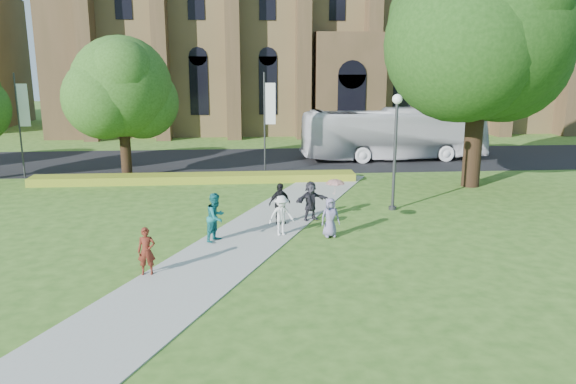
{
  "coord_description": "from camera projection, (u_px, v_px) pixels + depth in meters",
  "views": [
    {
      "loc": [
        0.69,
        -17.92,
        6.69
      ],
      "look_at": [
        2.44,
        3.61,
        1.6
      ],
      "focal_mm": 35.0,
      "sensor_mm": 36.0,
      "label": 1
    }
  ],
  "objects": [
    {
      "name": "ground",
      "position": [
        224.0,
        264.0,
        18.87
      ],
      "size": [
        160.0,
        160.0,
        0.0
      ],
      "primitive_type": "plane",
      "color": "#355F1C",
      "rests_on": "ground"
    },
    {
      "name": "road",
      "position": [
        233.0,
        160.0,
        38.27
      ],
      "size": [
        160.0,
        10.0,
        0.02
      ],
      "primitive_type": "cube",
      "color": "black",
      "rests_on": "ground"
    },
    {
      "name": "footpath",
      "position": [
        225.0,
        254.0,
        19.83
      ],
      "size": [
        15.58,
        28.54,
        0.04
      ],
      "primitive_type": "cube",
      "rotation": [
        0.0,
        0.0,
        -0.44
      ],
      "color": "#B2B2A8",
      "rests_on": "ground"
    },
    {
      "name": "flower_hedge",
      "position": [
        195.0,
        178.0,
        31.46
      ],
      "size": [
        18.0,
        1.4,
        0.45
      ],
      "primitive_type": "cube",
      "color": "gold",
      "rests_on": "ground"
    },
    {
      "name": "streetlamp",
      "position": [
        396.0,
        138.0,
        25.01
      ],
      "size": [
        0.44,
        0.44,
        5.24
      ],
      "color": "#38383D",
      "rests_on": "ground"
    },
    {
      "name": "large_tree",
      "position": [
        482.0,
        26.0,
        28.65
      ],
      "size": [
        9.6,
        9.6,
        13.2
      ],
      "color": "#332114",
      "rests_on": "ground"
    },
    {
      "name": "street_tree_1",
      "position": [
        121.0,
        87.0,
        31.26
      ],
      "size": [
        5.6,
        5.6,
        8.05
      ],
      "color": "#332114",
      "rests_on": "ground"
    },
    {
      "name": "banner_pole_0",
      "position": [
        266.0,
        118.0,
        33.0
      ],
      "size": [
        0.7,
        0.1,
        6.0
      ],
      "color": "#38383D",
      "rests_on": "ground"
    },
    {
      "name": "banner_pole_1",
      "position": [
        21.0,
        120.0,
        31.9
      ],
      "size": [
        0.7,
        0.1,
        6.0
      ],
      "color": "#38383D",
      "rests_on": "ground"
    },
    {
      "name": "tour_coach",
      "position": [
        393.0,
        134.0,
        38.28
      ],
      "size": [
        12.64,
        3.39,
        3.49
      ],
      "primitive_type": "imported",
      "rotation": [
        0.0,
        0.0,
        1.61
      ],
      "color": "silver",
      "rests_on": "road"
    },
    {
      "name": "pedestrian_0",
      "position": [
        146.0,
        251.0,
        17.71
      ],
      "size": [
        0.57,
        0.39,
        1.54
      ],
      "primitive_type": "imported",
      "rotation": [
        0.0,
        0.0,
        0.03
      ],
      "color": "#5B2014",
      "rests_on": "footpath"
    },
    {
      "name": "pedestrian_1",
      "position": [
        216.0,
        217.0,
        20.97
      ],
      "size": [
        1.07,
        1.13,
        1.85
      ],
      "primitive_type": "imported",
      "rotation": [
        0.0,
        0.0,
        1.01
      ],
      "color": "#166A6F",
      "rests_on": "footpath"
    },
    {
      "name": "pedestrian_2",
      "position": [
        281.0,
        215.0,
        21.73
      ],
      "size": [
        1.13,
        0.83,
        1.56
      ],
      "primitive_type": "imported",
      "rotation": [
        0.0,
        0.0,
        0.26
      ],
      "color": "silver",
      "rests_on": "footpath"
    },
    {
      "name": "pedestrian_3",
      "position": [
        280.0,
        204.0,
        23.21
      ],
      "size": [
        1.09,
        0.83,
        1.73
      ],
      "primitive_type": "imported",
      "rotation": [
        0.0,
        0.0,
        0.47
      ],
      "color": "black",
      "rests_on": "footpath"
    },
    {
      "name": "pedestrian_4",
      "position": [
        330.0,
        217.0,
        21.55
      ],
      "size": [
        0.82,
        0.61,
        1.52
      ],
      "primitive_type": "imported",
      "rotation": [
        0.0,
        0.0,
        0.19
      ],
      "color": "slate",
      "rests_on": "footpath"
    },
    {
      "name": "pedestrian_5",
      "position": [
        311.0,
        201.0,
        23.77
      ],
      "size": [
        1.63,
        1.07,
        1.68
      ],
      "primitive_type": "imported",
      "rotation": [
        0.0,
        0.0,
        0.41
      ],
      "color": "#29272F",
      "rests_on": "footpath"
    },
    {
      "name": "parasol",
      "position": [
        335.0,
        190.0,
        21.41
      ],
      "size": [
        0.87,
        0.87,
        0.62
      ],
      "primitive_type": "imported",
      "rotation": [
        0.0,
        0.0,
        -0.26
      ],
      "color": "#DE9CB9",
      "rests_on": "pedestrian_4"
    }
  ]
}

